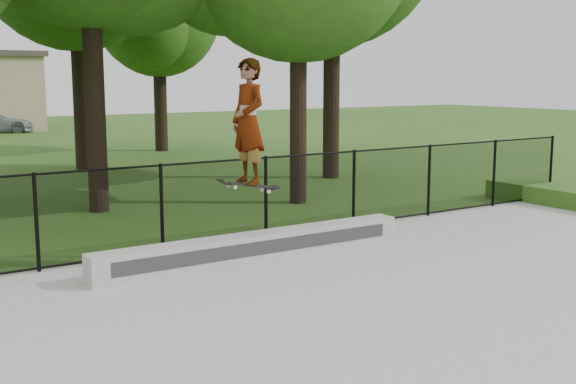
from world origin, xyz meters
TOP-DOWN VIEW (x-y plane):
  - ground at (0.00, 0.00)m, footprint 100.00×100.00m
  - concrete_slab at (0.00, 0.00)m, footprint 14.00×12.00m
  - grind_ledge at (-0.92, 4.70)m, footprint 5.46×0.40m
  - skater_airborne at (-1.08, 4.65)m, footprint 0.83×0.73m
  - chainlink_fence at (0.00, 5.90)m, footprint 16.06×0.06m

SIDE VIEW (x-z plane):
  - ground at x=0.00m, z-range 0.00..0.00m
  - concrete_slab at x=0.00m, z-range 0.00..0.06m
  - grind_ledge at x=-0.92m, z-range 0.06..0.49m
  - chainlink_fence at x=0.00m, z-range 0.06..1.56m
  - skater_airborne at x=-1.08m, z-range 1.20..3.29m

